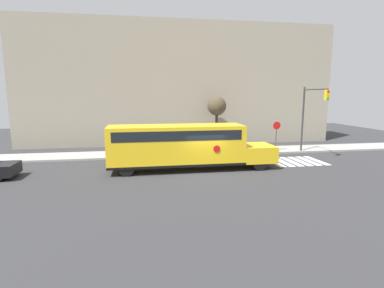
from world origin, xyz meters
name	(u,v)px	position (x,y,z in m)	size (l,w,h in m)	color
ground_plane	(205,172)	(0.00, 0.00, 0.00)	(60.00, 60.00, 0.00)	#333335
sidewalk_strip	(189,152)	(0.00, 6.50, 0.07)	(44.00, 3.00, 0.15)	#9E9E99
building_backdrop	(180,84)	(0.00, 13.00, 6.13)	(32.00, 4.00, 12.26)	#9E937F
crosswalk_stripes	(295,161)	(7.53, 2.00, 0.00)	(4.00, 3.20, 0.01)	white
school_bus	(183,145)	(-1.34, 0.93, 1.74)	(11.30, 2.57, 3.04)	yellow
stop_sign	(276,132)	(7.63, 5.71, 1.80)	(0.69, 0.10, 2.73)	#38383A
traffic_light	(310,110)	(9.86, 4.28, 3.80)	(0.28, 3.48, 5.73)	#38383A
tree_near_sidewalk	(217,107)	(3.21, 9.66, 3.86)	(1.83, 1.83, 4.88)	#423323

